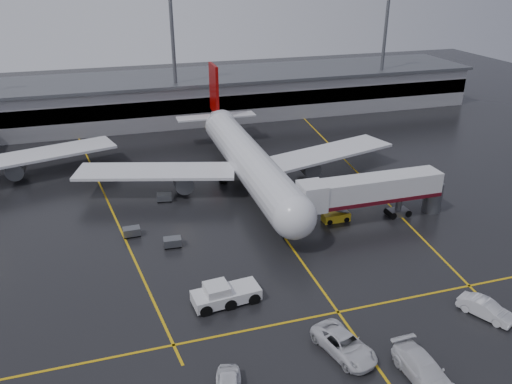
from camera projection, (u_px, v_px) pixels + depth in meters
name	position (u px, v px, depth m)	size (l,w,h in m)	color
ground	(266.00, 212.00, 66.91)	(220.00, 220.00, 0.00)	black
apron_line_centre	(266.00, 212.00, 66.91)	(0.25, 90.00, 0.02)	gold
apron_line_stop	(338.00, 312.00, 47.75)	(60.00, 0.25, 0.02)	gold
apron_line_left	(107.00, 199.00, 70.33)	(0.25, 70.00, 0.02)	gold
apron_line_right	(355.00, 170.00, 80.38)	(0.25, 70.00, 0.02)	gold
terminal	(196.00, 96.00, 106.86)	(122.00, 19.00, 8.60)	gray
light_mast_mid	(174.00, 52.00, 96.16)	(3.00, 1.20, 25.45)	#595B60
light_mast_right	(384.00, 42.00, 108.07)	(3.00, 1.20, 25.45)	#595B60
main_airliner	(246.00, 157.00, 73.61)	(48.80, 45.60, 14.10)	silver
jet_bridge	(372.00, 192.00, 63.20)	(19.90, 3.40, 6.05)	silver
pushback_tractor	(224.00, 295.00, 48.71)	(6.72, 3.35, 2.32)	silver
belt_loader	(336.00, 217.00, 64.39)	(3.50, 1.67, 2.21)	gold
service_van_a	(344.00, 344.00, 42.47)	(2.88, 6.25, 1.74)	silver
service_van_b	(424.00, 370.00, 39.68)	(2.63, 6.46, 1.87)	silver
service_van_c	(486.00, 309.00, 46.92)	(1.74, 4.98, 1.64)	silver
baggage_cart_a	(173.00, 242.00, 58.48)	(2.08, 1.42, 1.12)	#595B60
baggage_cart_b	(132.00, 231.00, 60.74)	(2.03, 1.35, 1.12)	#595B60
baggage_cart_c	(164.00, 197.00, 69.61)	(2.17, 1.57, 1.12)	#595B60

